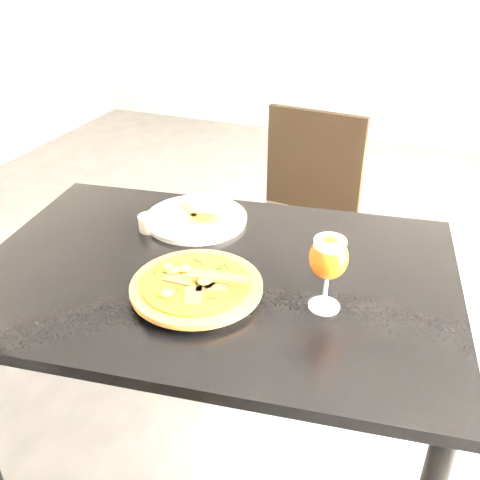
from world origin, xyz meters
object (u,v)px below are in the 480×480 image
at_px(dining_table, 215,298).
at_px(chair_far, 301,218).
at_px(pizza, 197,285).
at_px(beer_glass, 329,258).

relative_size(dining_table, chair_far, 1.45).
distance_m(dining_table, chair_far, 0.83).
height_order(chair_far, pizza, chair_far).
xyz_separation_m(chair_far, beer_glass, (0.28, -0.87, 0.39)).
relative_size(dining_table, pizza, 4.19).
bearing_deg(dining_table, chair_far, 81.38).
xyz_separation_m(dining_table, pizza, (0.00, -0.11, 0.12)).
height_order(dining_table, chair_far, chair_far).
distance_m(dining_table, beer_glass, 0.37).
relative_size(chair_far, beer_glass, 4.96).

